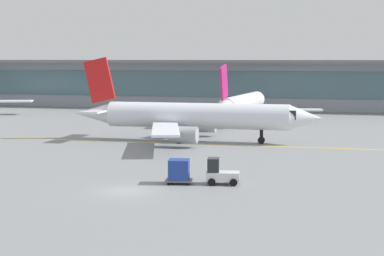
% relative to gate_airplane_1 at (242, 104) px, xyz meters
% --- Properties ---
extents(ground_plane, '(400.00, 400.00, 0.00)m').
position_rel_gate_airplane_1_xyz_m(ground_plane, '(0.43, -54.91, -2.74)').
color(ground_plane, gray).
extents(taxiway_centreline_stripe, '(109.99, 1.86, 0.01)m').
position_rel_gate_airplane_1_xyz_m(taxiway_centreline_stripe, '(-0.99, -28.19, -2.74)').
color(taxiway_centreline_stripe, yellow).
rests_on(taxiway_centreline_stripe, ground_plane).
extents(terminal_concourse, '(200.08, 11.00, 9.60)m').
position_rel_gate_airplane_1_xyz_m(terminal_concourse, '(0.43, 24.72, 2.18)').
color(terminal_concourse, '#8C939E').
rests_on(terminal_concourse, ground_plane).
extents(gate_airplane_1, '(25.59, 27.61, 9.14)m').
position_rel_gate_airplane_1_xyz_m(gate_airplane_1, '(0.00, 0.00, 0.00)').
color(gate_airplane_1, white).
rests_on(gate_airplane_1, ground_plane).
extents(taxiing_regional_jet, '(30.38, 28.32, 10.09)m').
position_rel_gate_airplane_1_xyz_m(taxiing_regional_jet, '(-1.38, -26.19, 0.28)').
color(taxiing_regional_jet, silver).
rests_on(taxiing_regional_jet, ground_plane).
extents(baggage_tug, '(2.79, 1.97, 2.10)m').
position_rel_gate_airplane_1_xyz_m(baggage_tug, '(6.79, -50.74, -1.85)').
color(baggage_tug, silver).
rests_on(baggage_tug, ground_plane).
extents(cargo_dolly_lead, '(2.33, 1.92, 1.94)m').
position_rel_gate_airplane_1_xyz_m(cargo_dolly_lead, '(3.57, -51.26, -1.69)').
color(cargo_dolly_lead, '#595B60').
rests_on(cargo_dolly_lead, ground_plane).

